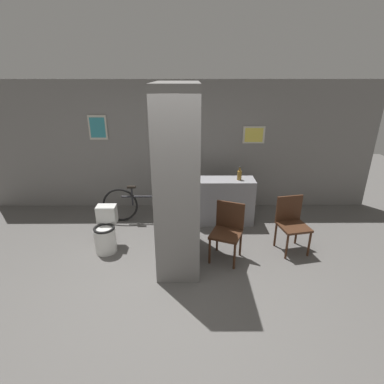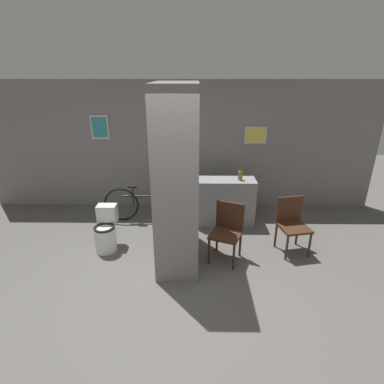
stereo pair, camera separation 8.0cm
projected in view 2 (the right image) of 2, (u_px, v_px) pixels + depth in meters
The scene contains 9 objects.
ground_plane at pixel (173, 283), 4.15m from camera, with size 14.00×14.00×0.00m, color #5B5956.
wall_back at pixel (181, 147), 6.11m from camera, with size 8.00×0.09×2.60m.
pillar_center at pixel (178, 179), 4.24m from camera, with size 0.62×1.23×2.60m.
counter_shelf at pixel (223, 201), 5.68m from camera, with size 1.17×0.44×0.88m.
toilet at pixel (106, 232), 4.84m from camera, with size 0.34×0.50×0.71m.
chair_near_pillar at pixel (227, 229), 4.55m from camera, with size 0.57×0.57×0.89m.
chair_by_doorway at pixel (292, 222), 4.76m from camera, with size 0.51×0.51×0.89m.
bicycle at pixel (146, 204), 5.77m from camera, with size 1.64×0.42×0.73m.
bottle_tall at pixel (240, 175), 5.45m from camera, with size 0.08×0.08×0.26m.
Camera 2 is at (0.30, -3.38, 2.71)m, focal length 28.00 mm.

